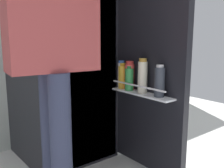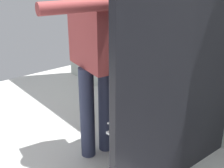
% 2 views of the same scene
% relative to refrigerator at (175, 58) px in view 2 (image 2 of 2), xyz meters
% --- Properties ---
extents(refrigerator, '(0.70, 1.29, 1.68)m').
position_rel_refrigerator_xyz_m(refrigerator, '(0.00, 0.00, 0.00)').
color(refrigerator, black).
rests_on(refrigerator, ground_plane).
extents(person, '(0.55, 0.81, 1.57)m').
position_rel_refrigerator_xyz_m(person, '(-0.35, -0.51, 0.11)').
color(person, '#2D334C').
rests_on(person, ground_plane).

